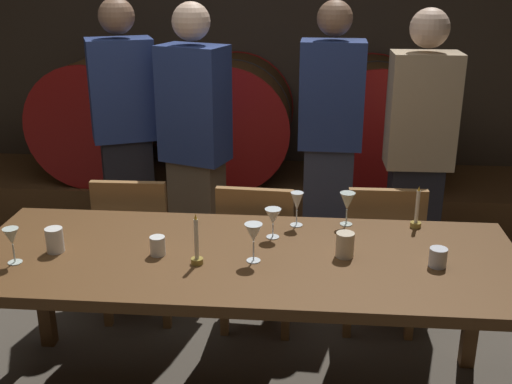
# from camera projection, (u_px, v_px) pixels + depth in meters

# --- Properties ---
(back_wall) EXTENTS (6.77, 0.24, 2.82)m
(back_wall) POSITION_uv_depth(u_px,v_px,m) (242.00, 33.00, 5.14)
(back_wall) COLOR #473A2D
(back_wall) RESTS_ON ground
(barrel_shelf) EXTENTS (6.09, 0.90, 0.36)m
(barrel_shelf) POSITION_uv_depth(u_px,v_px,m) (236.00, 197.00, 5.05)
(barrel_shelf) COLOR brown
(barrel_shelf) RESTS_ON ground
(wine_barrel_left) EXTENTS (0.93, 0.81, 0.93)m
(wine_barrel_left) POSITION_uv_depth(u_px,v_px,m) (102.00, 117.00, 4.91)
(wine_barrel_left) COLOR brown
(wine_barrel_left) RESTS_ON barrel_shelf
(wine_barrel_center) EXTENTS (0.93, 0.81, 0.93)m
(wine_barrel_center) POSITION_uv_depth(u_px,v_px,m) (232.00, 119.00, 4.83)
(wine_barrel_center) COLOR #513319
(wine_barrel_center) RESTS_ON barrel_shelf
(wine_barrel_right) EXTENTS (0.93, 0.81, 0.93)m
(wine_barrel_right) POSITION_uv_depth(u_px,v_px,m) (373.00, 122.00, 4.74)
(wine_barrel_right) COLOR #513319
(wine_barrel_right) RESTS_ON barrel_shelf
(dining_table) EXTENTS (2.39, 0.89, 0.77)m
(dining_table) POSITION_uv_depth(u_px,v_px,m) (244.00, 269.00, 2.74)
(dining_table) COLOR brown
(dining_table) RESTS_ON ground
(chair_left) EXTENTS (0.41, 0.41, 0.88)m
(chair_left) POSITION_uv_depth(u_px,v_px,m) (137.00, 241.00, 3.52)
(chair_left) COLOR olive
(chair_left) RESTS_ON ground
(chair_center) EXTENTS (0.42, 0.42, 0.88)m
(chair_center) POSITION_uv_depth(u_px,v_px,m) (257.00, 250.00, 3.42)
(chair_center) COLOR olive
(chair_center) RESTS_ON ground
(chair_right) EXTENTS (0.41, 0.41, 0.88)m
(chair_right) POSITION_uv_depth(u_px,v_px,m) (381.00, 250.00, 3.41)
(chair_right) COLOR olive
(chair_right) RESTS_ON ground
(guest_far_left) EXTENTS (0.44, 0.37, 1.77)m
(guest_far_left) POSITION_uv_depth(u_px,v_px,m) (126.00, 142.00, 3.87)
(guest_far_left) COLOR black
(guest_far_left) RESTS_ON ground
(guest_center_left) EXTENTS (0.44, 0.36, 1.76)m
(guest_center_left) POSITION_uv_depth(u_px,v_px,m) (196.00, 150.00, 3.74)
(guest_center_left) COLOR brown
(guest_center_left) RESTS_ON ground
(guest_center_right) EXTENTS (0.39, 0.25, 1.76)m
(guest_center_right) POSITION_uv_depth(u_px,v_px,m) (330.00, 145.00, 3.84)
(guest_center_right) COLOR #33384C
(guest_center_right) RESTS_ON ground
(guest_far_right) EXTENTS (0.38, 0.25, 1.73)m
(guest_far_right) POSITION_uv_depth(u_px,v_px,m) (418.00, 156.00, 3.66)
(guest_far_right) COLOR black
(guest_far_right) RESTS_ON ground
(candle_left) EXTENTS (0.05, 0.05, 0.23)m
(candle_left) POSITION_uv_depth(u_px,v_px,m) (197.00, 250.00, 2.61)
(candle_left) COLOR olive
(candle_left) RESTS_ON dining_table
(candle_right) EXTENTS (0.05, 0.05, 0.21)m
(candle_right) POSITION_uv_depth(u_px,v_px,m) (416.00, 216.00, 2.97)
(candle_right) COLOR olive
(candle_right) RESTS_ON dining_table
(wine_glass_far_left) EXTENTS (0.07, 0.07, 0.16)m
(wine_glass_far_left) POSITION_uv_depth(u_px,v_px,m) (12.00, 238.00, 2.60)
(wine_glass_far_left) COLOR silver
(wine_glass_far_left) RESTS_ON dining_table
(wine_glass_left) EXTENTS (0.08, 0.08, 0.17)m
(wine_glass_left) POSITION_uv_depth(u_px,v_px,m) (253.00, 234.00, 2.61)
(wine_glass_left) COLOR white
(wine_glass_left) RESTS_ON dining_table
(wine_glass_center) EXTENTS (0.08, 0.08, 0.14)m
(wine_glass_center) POSITION_uv_depth(u_px,v_px,m) (273.00, 217.00, 2.85)
(wine_glass_center) COLOR white
(wine_glass_center) RESTS_ON dining_table
(wine_glass_right) EXTENTS (0.06, 0.06, 0.17)m
(wine_glass_right) POSITION_uv_depth(u_px,v_px,m) (297.00, 203.00, 2.97)
(wine_glass_right) COLOR white
(wine_glass_right) RESTS_ON dining_table
(wine_glass_far_right) EXTENTS (0.07, 0.07, 0.16)m
(wine_glass_far_right) POSITION_uv_depth(u_px,v_px,m) (347.00, 202.00, 2.98)
(wine_glass_far_right) COLOR silver
(wine_glass_far_right) RESTS_ON dining_table
(cup_far_left) EXTENTS (0.08, 0.08, 0.11)m
(cup_far_left) POSITION_uv_depth(u_px,v_px,m) (55.00, 240.00, 2.72)
(cup_far_left) COLOR white
(cup_far_left) RESTS_ON dining_table
(cup_center_left) EXTENTS (0.07, 0.07, 0.08)m
(cup_center_left) POSITION_uv_depth(u_px,v_px,m) (158.00, 246.00, 2.70)
(cup_center_left) COLOR white
(cup_center_left) RESTS_ON dining_table
(cup_center_right) EXTENTS (0.08, 0.08, 0.11)m
(cup_center_right) POSITION_uv_depth(u_px,v_px,m) (345.00, 245.00, 2.68)
(cup_center_right) COLOR beige
(cup_center_right) RESTS_ON dining_table
(cup_far_right) EXTENTS (0.07, 0.07, 0.08)m
(cup_far_right) POSITION_uv_depth(u_px,v_px,m) (438.00, 257.00, 2.60)
(cup_far_right) COLOR silver
(cup_far_right) RESTS_ON dining_table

